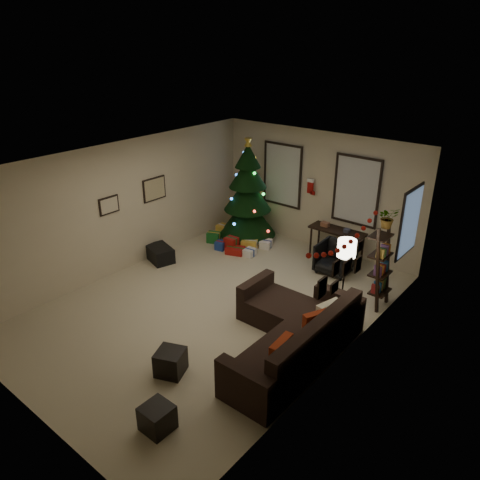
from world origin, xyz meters
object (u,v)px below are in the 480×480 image
Objects in this scene: christmas_tree at (248,197)px; bookshelf at (381,268)px; desk_chair at (335,258)px; sofa at (293,336)px; desk at (337,233)px.

bookshelf is at bearing -13.48° from christmas_tree.
desk_chair is 0.41× the size of bookshelf.
sofa is at bearing -102.29° from bookshelf.
bookshelf is (3.77, -0.91, -0.28)m from christmas_tree.
desk is at bearing 108.13° from sofa.
sofa is 1.73× the size of bookshelf.
sofa is 2.21× the size of desk.
sofa is at bearing -71.87° from desk.
desk_chair is at bearing 151.93° from bookshelf.
bookshelf reaches higher than desk_chair.
bookshelf reaches higher than sofa.
sofa is 2.89m from desk_chair.
desk_chair is at bearing -63.04° from desk.
bookshelf is at bearing 77.71° from sofa.
bookshelf reaches higher than desk.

